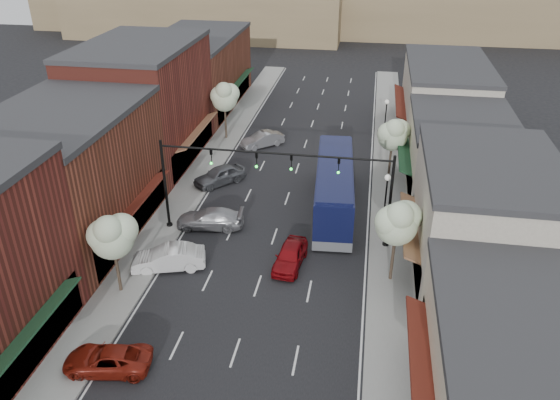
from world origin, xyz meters
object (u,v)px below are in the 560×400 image
at_px(lamp_post_far, 386,114).
at_px(parked_car_b, 168,258).
at_px(tree_right_near, 398,221).
at_px(parked_car_e, 262,140).
at_px(tree_left_near, 112,235).
at_px(red_hatchback, 290,256).
at_px(parked_car_a, 108,360).
at_px(lamp_post_near, 386,193).
at_px(parked_car_d, 220,175).
at_px(parked_car_c, 210,218).
at_px(signal_mast_left, 196,174).
at_px(coach_bus, 334,187).
at_px(signal_mast_right, 356,186).
at_px(tree_right_far, 393,134).
at_px(tree_left_far, 225,96).

distance_m(lamp_post_far, parked_car_b, 28.80).
relative_size(tree_right_near, lamp_post_far, 1.34).
bearing_deg(parked_car_e, parked_car_b, -45.52).
distance_m(tree_left_near, red_hatchback, 11.53).
distance_m(red_hatchback, parked_car_a, 13.41).
height_order(lamp_post_near, parked_car_d, lamp_post_near).
xyz_separation_m(tree_left_near, parked_car_d, (2.05, 15.83, -3.43)).
distance_m(tree_right_near, parked_car_c, 14.58).
bearing_deg(parked_car_c, parked_car_d, -176.43).
height_order(parked_car_a, parked_car_c, parked_car_c).
relative_size(signal_mast_left, coach_bus, 0.64).
xyz_separation_m(signal_mast_left, parked_car_a, (-0.58, -14.21, -3.99)).
relative_size(signal_mast_right, coach_bus, 0.64).
xyz_separation_m(tree_right_near, red_hatchback, (-6.67, 0.69, -3.71)).
bearing_deg(parked_car_d, parked_car_c, -38.17).
xyz_separation_m(tree_right_far, red_hatchback, (-6.67, -15.31, -3.25)).
xyz_separation_m(tree_left_near, parked_car_c, (3.27, 8.59, -3.49)).
bearing_deg(parked_car_c, lamp_post_near, 92.81).
bearing_deg(tree_right_near, coach_bus, 116.83).
relative_size(signal_mast_left, parked_car_c, 1.64).
relative_size(tree_right_near, parked_car_c, 1.19).
distance_m(lamp_post_near, parked_car_a, 21.93).
height_order(signal_mast_left, parked_car_b, signal_mast_left).
height_order(tree_right_far, parked_car_e, tree_right_far).
distance_m(tree_right_far, lamp_post_far, 8.13).
height_order(parked_car_d, parked_car_e, parked_car_d).
height_order(parked_car_c, parked_car_e, same).
distance_m(tree_right_near, parked_car_d, 19.11).
xyz_separation_m(signal_mast_left, parked_car_d, (-0.58, 7.78, -3.83)).
relative_size(tree_left_near, parked_car_e, 1.29).
distance_m(signal_mast_right, tree_left_far, 22.68).
relative_size(signal_mast_right, red_hatchback, 1.90).
bearing_deg(lamp_post_near, tree_left_far, 136.11).
distance_m(parked_car_b, parked_car_d, 12.85).
relative_size(signal_mast_right, parked_car_b, 1.70).
xyz_separation_m(tree_left_near, lamp_post_far, (16.05, 28.06, -1.22)).
height_order(red_hatchback, parked_car_d, parked_car_d).
distance_m(tree_right_far, lamp_post_near, 9.51).
height_order(signal_mast_left, tree_right_far, signal_mast_left).
relative_size(parked_car_b, parked_car_e, 1.09).
height_order(tree_left_near, parked_car_a, tree_left_near).
relative_size(tree_right_far, lamp_post_far, 1.22).
distance_m(lamp_post_near, lamp_post_far, 17.50).
bearing_deg(tree_left_near, red_hatchback, 25.28).
bearing_deg(parked_car_b, red_hatchback, 85.33).
relative_size(lamp_post_near, parked_car_c, 0.89).
relative_size(signal_mast_left, red_hatchback, 1.90).
relative_size(tree_right_near, lamp_post_near, 1.34).
distance_m(signal_mast_right, tree_right_far, 12.27).
distance_m(red_hatchback, parked_car_e, 20.83).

